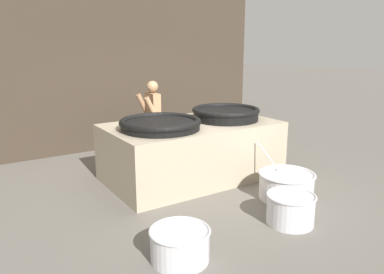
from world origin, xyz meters
name	(u,v)px	position (x,y,z in m)	size (l,w,h in m)	color
ground_plane	(192,177)	(0.00, 0.00, 0.00)	(60.00, 60.00, 0.00)	#666059
back_wall	(125,48)	(0.00, 2.71, 2.19)	(6.65, 0.24, 4.39)	#382D23
hearth_platform	(192,150)	(0.00, 0.00, 0.48)	(2.89, 1.66, 0.96)	tan
giant_wok_near	(160,124)	(-0.67, -0.12, 1.05)	(1.29, 1.29, 0.17)	black
giant_wok_far	(226,113)	(0.67, -0.07, 1.08)	(1.19, 1.19, 0.22)	black
cook	(153,119)	(-0.13, 1.20, 0.86)	(0.40, 0.60, 1.59)	#9E7551
prep_bowl_vegetables	(286,184)	(0.68, -1.56, 0.22)	(0.85, 1.10, 0.74)	silver
prep_bowl_meat	(291,208)	(0.11, -2.17, 0.22)	(0.64, 0.64, 0.40)	silver
prep_bowl_extra	(180,243)	(-1.53, -2.12, 0.19)	(0.67, 0.67, 0.36)	silver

